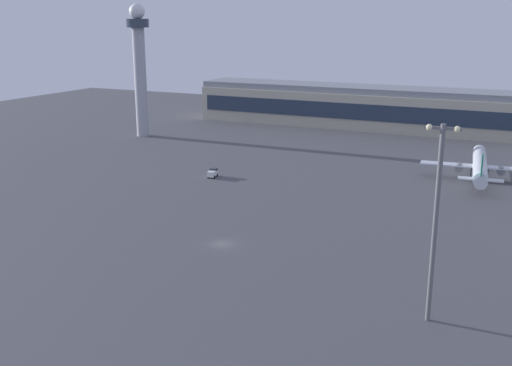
{
  "coord_description": "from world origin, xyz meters",
  "views": [
    {
      "loc": [
        53.11,
        -96.02,
        41.97
      ],
      "look_at": [
        -7.06,
        30.25,
        4.0
      ],
      "focal_mm": 42.33,
      "sensor_mm": 36.0,
      "label": 1
    }
  ],
  "objects_px": {
    "airplane_near_gate": "(480,166)",
    "apron_light_west": "(436,213)",
    "maintenance_van": "(213,173)",
    "control_tower": "(139,62)"
  },
  "relations": [
    {
      "from": "maintenance_van",
      "to": "apron_light_west",
      "type": "bearing_deg",
      "value": -51.84
    },
    {
      "from": "airplane_near_gate",
      "to": "apron_light_west",
      "type": "distance_m",
      "value": 87.78
    },
    {
      "from": "airplane_near_gate",
      "to": "apron_light_west",
      "type": "height_order",
      "value": "apron_light_west"
    },
    {
      "from": "control_tower",
      "to": "apron_light_west",
      "type": "distance_m",
      "value": 158.7
    },
    {
      "from": "airplane_near_gate",
      "to": "maintenance_van",
      "type": "xyz_separation_m",
      "value": [
        -66.56,
        -28.62,
        -2.7
      ]
    },
    {
      "from": "airplane_near_gate",
      "to": "maintenance_van",
      "type": "height_order",
      "value": "airplane_near_gate"
    },
    {
      "from": "control_tower",
      "to": "apron_light_west",
      "type": "bearing_deg",
      "value": -39.45
    },
    {
      "from": "apron_light_west",
      "to": "airplane_near_gate",
      "type": "bearing_deg",
      "value": 91.25
    },
    {
      "from": "control_tower",
      "to": "airplane_near_gate",
      "type": "xyz_separation_m",
      "value": [
        120.35,
        -13.71,
        -23.27
      ]
    },
    {
      "from": "control_tower",
      "to": "maintenance_van",
      "type": "relative_size",
      "value": 10.7
    }
  ]
}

